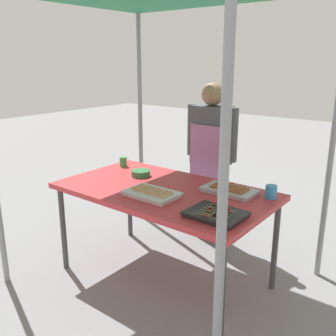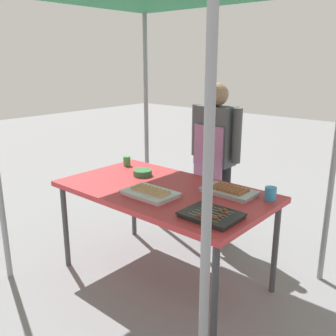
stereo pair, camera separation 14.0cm
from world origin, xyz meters
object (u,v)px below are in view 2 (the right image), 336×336
object	(u,v)px
tray_grilled_sausages	(229,191)
tray_pork_links	(150,193)
stall_table	(164,195)
drink_cup_near_edge	(127,161)
drink_cup_by_wok	(271,194)
vendor_woman	(215,152)
condiment_bowl	(143,173)
tray_meat_skewers	(211,215)

from	to	relation	value
tray_grilled_sausages	tray_pork_links	bearing A→B (deg)	-134.95
stall_table	drink_cup_near_edge	size ratio (longest dim) A/B	18.47
tray_grilled_sausages	drink_cup_by_wok	world-z (taller)	drink_cup_by_wok
tray_grilled_sausages	vendor_woman	bearing A→B (deg)	131.77
drink_cup_near_edge	tray_pork_links	bearing A→B (deg)	-31.57
condiment_bowl	tray_pork_links	bearing A→B (deg)	-38.95
condiment_bowl	tray_meat_skewers	bearing A→B (deg)	-20.48
drink_cup_by_wok	tray_pork_links	bearing A→B (deg)	-144.79
tray_meat_skewers	tray_pork_links	xyz separation A→B (m)	(-0.55, 0.04, 0.00)
tray_meat_skewers	drink_cup_near_edge	world-z (taller)	drink_cup_near_edge
tray_grilled_sausages	tray_meat_skewers	bearing A→B (deg)	-71.13
tray_grilled_sausages	condiment_bowl	bearing A→B (deg)	-173.45
condiment_bowl	vendor_woman	xyz separation A→B (m)	(0.25, 0.68, 0.10)
stall_table	tray_meat_skewers	size ratio (longest dim) A/B	4.66
condiment_bowl	vendor_woman	bearing A→B (deg)	69.61
tray_grilled_sausages	drink_cup_by_wok	bearing A→B (deg)	15.88
vendor_woman	tray_pork_links	bearing A→B (deg)	97.46
tray_grilled_sausages	tray_pork_links	distance (m)	0.57
tray_pork_links	condiment_bowl	distance (m)	0.49
tray_meat_skewers	vendor_woman	xyz separation A→B (m)	(-0.68, 1.03, 0.10)
drink_cup_near_edge	vendor_woman	distance (m)	0.81
condiment_bowl	drink_cup_near_edge	bearing A→B (deg)	159.06
stall_table	drink_cup_by_wok	size ratio (longest dim) A/B	17.42
tray_grilled_sausages	tray_meat_skewers	distance (m)	0.46
vendor_woman	tray_grilled_sausages	bearing A→B (deg)	131.77
tray_pork_links	condiment_bowl	world-z (taller)	tray_pork_links
stall_table	tray_grilled_sausages	bearing A→B (deg)	27.47
drink_cup_by_wok	vendor_woman	size ratio (longest dim) A/B	0.06
tray_grilled_sausages	drink_cup_by_wok	distance (m)	0.29
stall_table	tray_grilled_sausages	world-z (taller)	tray_grilled_sausages
tray_grilled_sausages	condiment_bowl	size ratio (longest dim) A/B	2.49
condiment_bowl	vendor_woman	size ratio (longest dim) A/B	0.10
tray_pork_links	drink_cup_near_edge	xyz separation A→B (m)	(-0.70, 0.43, 0.02)
tray_meat_skewers	vendor_woman	bearing A→B (deg)	123.38
tray_meat_skewers	tray_pork_links	size ratio (longest dim) A/B	0.91
stall_table	drink_cup_near_edge	world-z (taller)	drink_cup_near_edge
tray_grilled_sausages	vendor_woman	xyz separation A→B (m)	(-0.53, 0.59, 0.10)
stall_table	vendor_woman	world-z (taller)	vendor_woman
tray_grilled_sausages	drink_cup_near_edge	size ratio (longest dim) A/B	4.47
vendor_woman	condiment_bowl	bearing A→B (deg)	69.61
drink_cup_near_edge	tray_meat_skewers	bearing A→B (deg)	-20.60
drink_cup_by_wok	vendor_woman	xyz separation A→B (m)	(-0.81, 0.51, 0.08)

